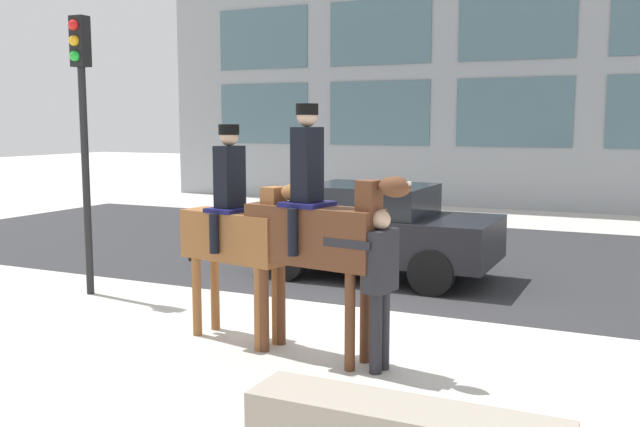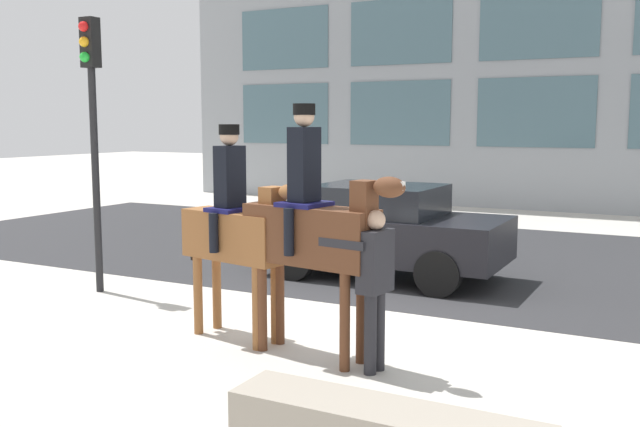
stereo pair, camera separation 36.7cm
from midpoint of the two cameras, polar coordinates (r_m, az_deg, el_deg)
ground_plane at (r=9.64m, az=2.39°, el=-8.09°), size 80.00×80.00×0.00m
road_surface at (r=13.98m, az=10.76°, el=-3.36°), size 23.72×8.50×0.01m
mounted_horse_lead at (r=8.35m, az=-5.44°, el=-1.28°), size 1.78×0.70×2.54m
mounted_horse_companion at (r=7.64m, az=0.80°, el=-1.24°), size 2.01×0.67×2.76m
pedestrian_bystander at (r=7.29m, az=5.74°, el=-5.15°), size 0.87×0.44×1.68m
street_car_near_lane at (r=11.81m, az=5.94°, el=-1.26°), size 3.94×1.95×1.54m
traffic_light at (r=11.07m, az=-16.85°, el=7.87°), size 0.24×0.29×4.07m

